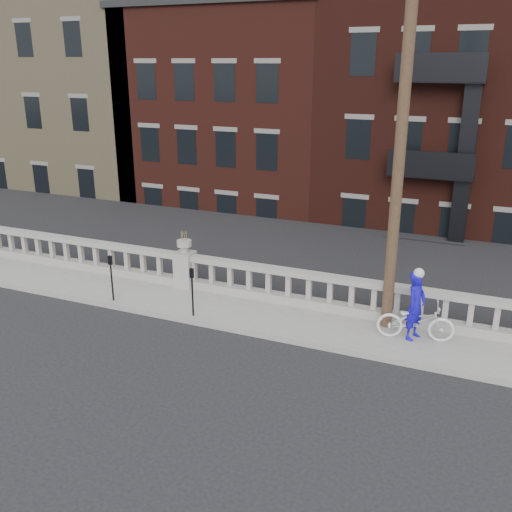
% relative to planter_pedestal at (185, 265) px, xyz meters
% --- Properties ---
extents(ground, '(120.00, 120.00, 0.00)m').
position_rel_planter_pedestal_xyz_m(ground, '(0.00, -3.95, -0.83)').
color(ground, black).
rests_on(ground, ground).
extents(sidewalk, '(32.00, 2.20, 0.15)m').
position_rel_planter_pedestal_xyz_m(sidewalk, '(0.00, -0.95, -0.76)').
color(sidewalk, gray).
rests_on(sidewalk, ground).
extents(balustrade, '(28.00, 0.34, 1.03)m').
position_rel_planter_pedestal_xyz_m(balustrade, '(0.00, 0.00, -0.19)').
color(balustrade, gray).
rests_on(balustrade, sidewalk).
extents(planter_pedestal, '(0.55, 0.55, 1.76)m').
position_rel_planter_pedestal_xyz_m(planter_pedestal, '(0.00, 0.00, 0.00)').
color(planter_pedestal, gray).
rests_on(planter_pedestal, sidewalk).
extents(lower_level, '(80.00, 44.00, 20.80)m').
position_rel_planter_pedestal_xyz_m(lower_level, '(0.56, 19.09, 1.80)').
color(lower_level, '#605E59').
rests_on(lower_level, ground).
extents(utility_pole, '(1.60, 0.28, 10.00)m').
position_rel_planter_pedestal_xyz_m(utility_pole, '(6.20, -0.35, 4.41)').
color(utility_pole, '#422D1E').
rests_on(utility_pole, sidewalk).
extents(parking_meter_c, '(0.10, 0.09, 1.36)m').
position_rel_planter_pedestal_xyz_m(parking_meter_c, '(-1.37, -1.80, 0.17)').
color(parking_meter_c, black).
rests_on(parking_meter_c, sidewalk).
extents(parking_meter_d, '(0.10, 0.09, 1.36)m').
position_rel_planter_pedestal_xyz_m(parking_meter_d, '(1.26, -1.80, 0.17)').
color(parking_meter_d, black).
rests_on(parking_meter_d, sidewalk).
extents(bicycle, '(1.96, 0.99, 0.98)m').
position_rel_planter_pedestal_xyz_m(bicycle, '(7.00, -0.84, -0.19)').
color(bicycle, white).
rests_on(bicycle, sidewalk).
extents(cyclist, '(0.61, 0.74, 1.74)m').
position_rel_planter_pedestal_xyz_m(cyclist, '(6.96, -0.80, 0.19)').
color(cyclist, '#150CBC').
rests_on(cyclist, sidewalk).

